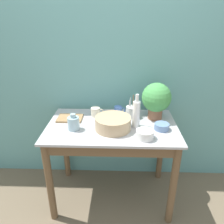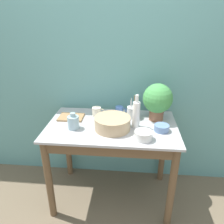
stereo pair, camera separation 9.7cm
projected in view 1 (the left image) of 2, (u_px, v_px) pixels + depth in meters
name	position (u px, v px, depth m)	size (l,w,h in m)	color
ground_plane	(111.00, 223.00, 1.90)	(12.00, 12.00, 0.00)	brown
wall_back	(113.00, 68.00, 2.07)	(6.00, 0.05, 2.40)	#609E9E
counter_table	(112.00, 143.00, 1.93)	(1.11, 0.67, 0.79)	brown
potted_plant	(156.00, 99.00, 1.92)	(0.26, 0.26, 0.33)	#8C5B42
bowl_wash_large	(113.00, 123.00, 1.79)	(0.29, 0.29, 0.11)	tan
bottle_tall	(136.00, 113.00, 1.80)	(0.06, 0.06, 0.29)	white
bottle_short	(73.00, 123.00, 1.78)	(0.09, 0.09, 0.14)	#93B2BC
mug_cream	(96.00, 112.00, 2.02)	(0.12, 0.08, 0.09)	beige
mug_blue	(118.00, 111.00, 2.05)	(0.10, 0.07, 0.08)	#4C70B7
bowl_small_blue	(162.00, 127.00, 1.79)	(0.12, 0.12, 0.05)	#6684B2
bowl_small_enamel_white	(145.00, 134.00, 1.66)	(0.14, 0.14, 0.07)	silver
utensil_cup	(132.00, 112.00, 1.99)	(0.11, 0.11, 0.21)	silver
tray_board	(70.00, 118.00, 1.98)	(0.22, 0.17, 0.02)	#99754C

